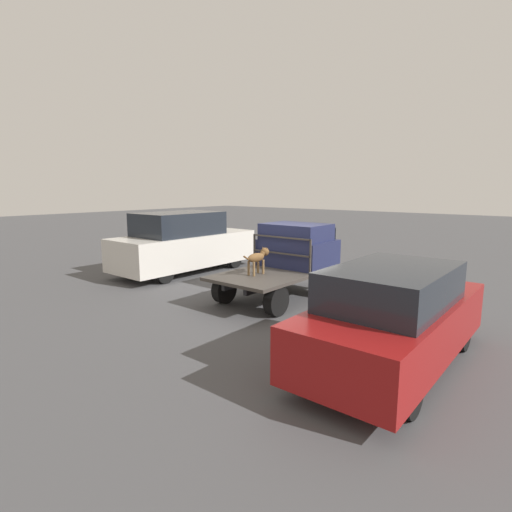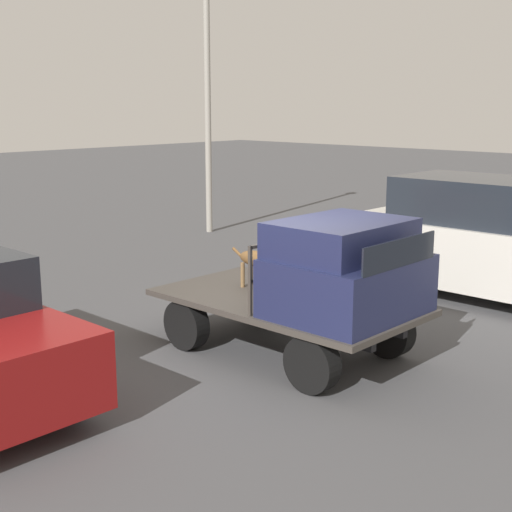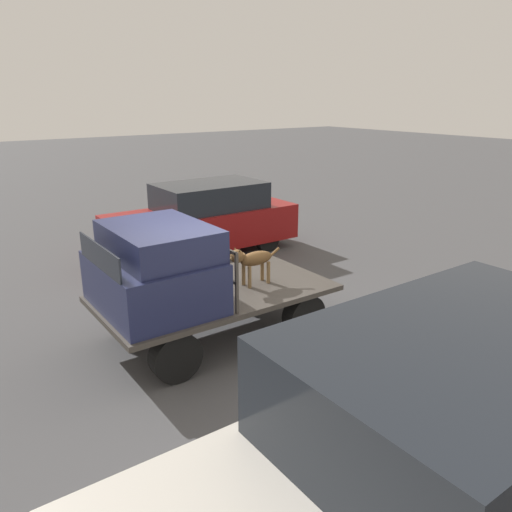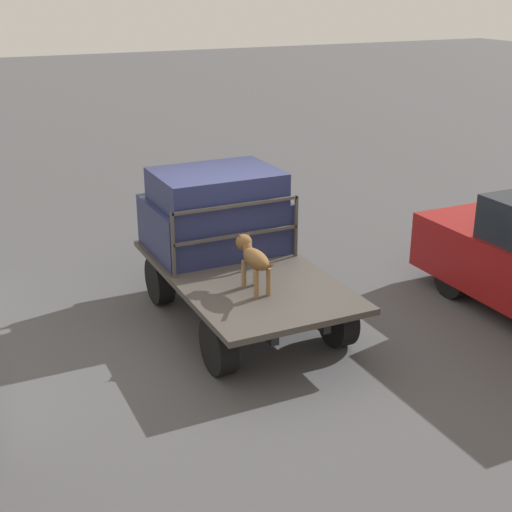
% 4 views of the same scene
% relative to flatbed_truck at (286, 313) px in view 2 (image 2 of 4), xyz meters
% --- Properties ---
extents(ground_plane, '(80.00, 80.00, 0.00)m').
position_rel_flatbed_truck_xyz_m(ground_plane, '(0.00, 0.00, -0.56)').
color(ground_plane, '#474749').
extents(flatbed_truck, '(3.58, 1.96, 0.76)m').
position_rel_flatbed_truck_xyz_m(flatbed_truck, '(0.00, 0.00, 0.00)').
color(flatbed_truck, black).
rests_on(flatbed_truck, ground).
extents(truck_cab, '(1.49, 1.84, 1.17)m').
position_rel_flatbed_truck_xyz_m(truck_cab, '(0.97, 0.00, 0.76)').
color(truck_cab, '#1E2347').
rests_on(truck_cab, flatbed_truck).
extents(truck_headboard, '(0.04, 1.84, 0.88)m').
position_rel_flatbed_truck_xyz_m(truck_headboard, '(0.19, 0.00, 0.79)').
color(truck_headboard, '#3D3833').
rests_on(truck_headboard, flatbed_truck).
extents(dog, '(0.97, 0.23, 0.67)m').
position_rel_flatbed_truck_xyz_m(dog, '(-0.59, 0.13, 0.63)').
color(dog, brown).
rests_on(dog, flatbed_truck).
extents(parked_pickup_far, '(5.11, 2.00, 2.08)m').
position_rel_flatbed_truck_xyz_m(parked_pickup_far, '(0.76, 4.56, 0.46)').
color(parked_pickup_far, black).
rests_on(parked_pickup_far, ground).
extents(light_pole_near, '(0.38, 0.38, 7.00)m').
position_rel_flatbed_truck_xyz_m(light_pole_near, '(-7.58, 5.68, 3.64)').
color(light_pole_near, gray).
rests_on(light_pole_near, ground).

